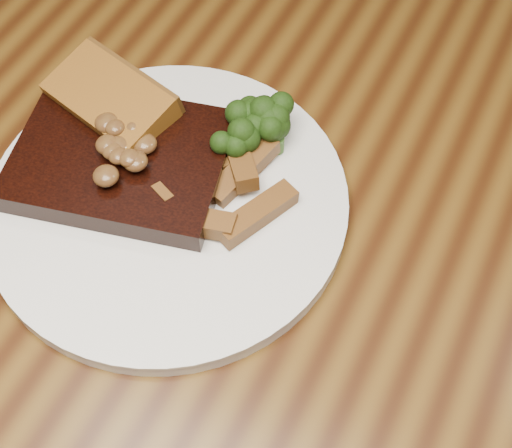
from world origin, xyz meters
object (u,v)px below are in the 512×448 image
at_px(dining_table, 234,292).
at_px(garlic_bread, 114,115).
at_px(potato_wedges, 243,204).
at_px(plate, 168,203).
at_px(chair_far, 416,29).
at_px(steak, 122,161).

xyz_separation_m(dining_table, garlic_bread, (-0.15, 0.06, 0.12)).
height_order(garlic_bread, potato_wedges, same).
bearing_deg(potato_wedges, plate, -164.87).
height_order(chair_far, steak, chair_far).
bearing_deg(dining_table, plate, 173.69).
relative_size(dining_table, garlic_bread, 14.09).
relative_size(plate, steak, 1.74).
xyz_separation_m(dining_table, steak, (-0.12, 0.02, 0.12)).
height_order(chair_far, plate, chair_far).
relative_size(steak, garlic_bread, 1.58).
bearing_deg(steak, garlic_bread, 116.00).
bearing_deg(plate, dining_table, -6.31).
xyz_separation_m(steak, garlic_bread, (-0.03, 0.04, -0.00)).
distance_m(steak, potato_wedges, 0.11).
bearing_deg(dining_table, steak, 171.75).
xyz_separation_m(plate, garlic_bread, (-0.08, 0.05, 0.02)).
distance_m(plate, garlic_bread, 0.10).
xyz_separation_m(steak, potato_wedges, (0.11, 0.01, -0.00)).
xyz_separation_m(garlic_bread, potato_wedges, (0.15, -0.03, -0.00)).
bearing_deg(dining_table, potato_wedges, 92.76).
relative_size(chair_far, potato_wedges, 8.30).
xyz_separation_m(chair_far, steak, (-0.11, -0.65, 0.33)).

